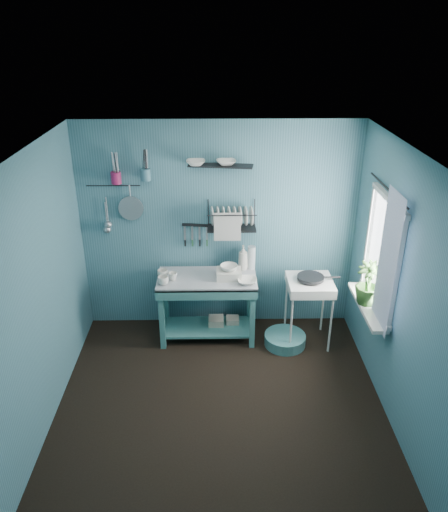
{
  "coord_description": "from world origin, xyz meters",
  "views": [
    {
      "loc": [
        -0.03,
        -3.88,
        3.45
      ],
      "look_at": [
        0.05,
        0.85,
        1.2
      ],
      "focal_mm": 35.0,
      "sensor_mm": 36.0,
      "label": 1
    }
  ],
  "objects_px": {
    "water_bottle": "(252,257)",
    "storage_tin_small": "(233,325)",
    "potted_plant": "(368,283)",
    "utensil_cup_teal": "(146,175)",
    "mug_mid": "(173,276)",
    "work_counter": "(207,307)",
    "utensil_cup_magenta": "(116,178)",
    "colander": "(131,208)",
    "dish_rack": "(232,216)",
    "mug_left": "(163,280)",
    "soap_bottle": "(243,258)",
    "mug_right": "(163,274)",
    "storage_tin_large": "(216,326)",
    "wash_tub": "(229,274)",
    "frying_pan": "(311,277)",
    "floor_basin": "(285,340)",
    "hotplate_stand": "(308,311)"
  },
  "relations": [
    {
      "from": "soap_bottle",
      "to": "storage_tin_large",
      "type": "relative_size",
      "value": 1.36
    },
    {
      "from": "storage_tin_small",
      "to": "potted_plant",
      "type": "bearing_deg",
      "value": -28.76
    },
    {
      "from": "mug_left",
      "to": "soap_bottle",
      "type": "distance_m",
      "value": 0.97
    },
    {
      "from": "mug_left",
      "to": "soap_bottle",
      "type": "height_order",
      "value": "soap_bottle"
    },
    {
      "from": "water_bottle",
      "to": "hotplate_stand",
      "type": "height_order",
      "value": "water_bottle"
    },
    {
      "from": "colander",
      "to": "storage_tin_large",
      "type": "xyz_separation_m",
      "value": [
        0.95,
        -0.26,
        -1.41
      ]
    },
    {
      "from": "soap_bottle",
      "to": "frying_pan",
      "type": "height_order",
      "value": "soap_bottle"
    },
    {
      "from": "work_counter",
      "to": "wash_tub",
      "type": "distance_m",
      "value": 0.51
    },
    {
      "from": "hotplate_stand",
      "to": "colander",
      "type": "bearing_deg",
      "value": 171.13
    },
    {
      "from": "floor_basin",
      "to": "wash_tub",
      "type": "bearing_deg",
      "value": 165.11
    },
    {
      "from": "mug_left",
      "to": "soap_bottle",
      "type": "bearing_deg",
      "value": 21.8
    },
    {
      "from": "wash_tub",
      "to": "dish_rack",
      "type": "relative_size",
      "value": 0.51
    },
    {
      "from": "utensil_cup_magenta",
      "to": "colander",
      "type": "xyz_separation_m",
      "value": [
        0.13,
        0.03,
        -0.36
      ]
    },
    {
      "from": "utensil_cup_magenta",
      "to": "storage_tin_large",
      "type": "xyz_separation_m",
      "value": [
        1.08,
        -0.23,
        -1.78
      ]
    },
    {
      "from": "dish_rack",
      "to": "potted_plant",
      "type": "bearing_deg",
      "value": -43.02
    },
    {
      "from": "potted_plant",
      "to": "utensil_cup_teal",
      "type": "bearing_deg",
      "value": 157.85
    },
    {
      "from": "water_bottle",
      "to": "mug_mid",
      "type": "bearing_deg",
      "value": -162.72
    },
    {
      "from": "soap_bottle",
      "to": "dish_rack",
      "type": "relative_size",
      "value": 0.54
    },
    {
      "from": "dish_rack",
      "to": "potted_plant",
      "type": "distance_m",
      "value": 1.66
    },
    {
      "from": "work_counter",
      "to": "water_bottle",
      "type": "bearing_deg",
      "value": 20.14
    },
    {
      "from": "mug_mid",
      "to": "hotplate_stand",
      "type": "bearing_deg",
      "value": -2.03
    },
    {
      "from": "mug_left",
      "to": "storage_tin_small",
      "type": "xyz_separation_m",
      "value": [
        0.78,
        0.24,
        -0.74
      ]
    },
    {
      "from": "storage_tin_large",
      "to": "storage_tin_small",
      "type": "relative_size",
      "value": 1.1
    },
    {
      "from": "work_counter",
      "to": "water_bottle",
      "type": "distance_m",
      "value": 0.78
    },
    {
      "from": "soap_bottle",
      "to": "storage_tin_large",
      "type": "bearing_deg",
      "value": -154.89
    },
    {
      "from": "mug_right",
      "to": "storage_tin_large",
      "type": "distance_m",
      "value": 0.95
    },
    {
      "from": "frying_pan",
      "to": "storage_tin_small",
      "type": "xyz_separation_m",
      "value": [
        -0.86,
        0.19,
        -0.74
      ]
    },
    {
      "from": "utensil_cup_teal",
      "to": "mug_mid",
      "type": "bearing_deg",
      "value": -51.07
    },
    {
      "from": "mug_mid",
      "to": "colander",
      "type": "xyz_separation_m",
      "value": [
        -0.47,
        0.37,
        0.68
      ]
    },
    {
      "from": "work_counter",
      "to": "dish_rack",
      "type": "distance_m",
      "value": 1.12
    },
    {
      "from": "work_counter",
      "to": "colander",
      "type": "bearing_deg",
      "value": 157.2
    },
    {
      "from": "water_bottle",
      "to": "utensil_cup_magenta",
      "type": "relative_size",
      "value": 2.15
    },
    {
      "from": "mug_left",
      "to": "floor_basin",
      "type": "height_order",
      "value": "mug_left"
    },
    {
      "from": "water_bottle",
      "to": "storage_tin_small",
      "type": "height_order",
      "value": "water_bottle"
    },
    {
      "from": "work_counter",
      "to": "frying_pan",
      "type": "distance_m",
      "value": 1.25
    },
    {
      "from": "mug_right",
      "to": "frying_pan",
      "type": "bearing_deg",
      "value": -3.94
    },
    {
      "from": "potted_plant",
      "to": "mug_mid",
      "type": "bearing_deg",
      "value": 163.63
    },
    {
      "from": "mug_mid",
      "to": "dish_rack",
      "type": "height_order",
      "value": "dish_rack"
    },
    {
      "from": "frying_pan",
      "to": "storage_tin_large",
      "type": "distance_m",
      "value": 1.3
    },
    {
      "from": "mug_left",
      "to": "work_counter",
      "type": "bearing_deg",
      "value": 18.43
    },
    {
      "from": "water_bottle",
      "to": "storage_tin_small",
      "type": "distance_m",
      "value": 0.88
    },
    {
      "from": "hotplate_stand",
      "to": "dish_rack",
      "type": "xyz_separation_m",
      "value": [
        -0.88,
        0.34,
        1.05
      ]
    },
    {
      "from": "wash_tub",
      "to": "mug_right",
      "type": "bearing_deg",
      "value": 178.47
    },
    {
      "from": "utensil_cup_teal",
      "to": "dish_rack",
      "type": "bearing_deg",
      "value": -3.05
    },
    {
      "from": "mug_mid",
      "to": "dish_rack",
      "type": "xyz_separation_m",
      "value": [
        0.66,
        0.29,
        0.61
      ]
    },
    {
      "from": "soap_bottle",
      "to": "colander",
      "type": "relative_size",
      "value": 1.07
    },
    {
      "from": "mug_right",
      "to": "utensil_cup_teal",
      "type": "height_order",
      "value": "utensil_cup_teal"
    },
    {
      "from": "soap_bottle",
      "to": "hotplate_stand",
      "type": "xyz_separation_m",
      "value": [
        0.74,
        -0.31,
        -0.54
      ]
    },
    {
      "from": "soap_bottle",
      "to": "floor_basin",
      "type": "distance_m",
      "value": 1.08
    },
    {
      "from": "mug_mid",
      "to": "storage_tin_small",
      "type": "xyz_separation_m",
      "value": [
        0.68,
        0.14,
        -0.74
      ]
    }
  ]
}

